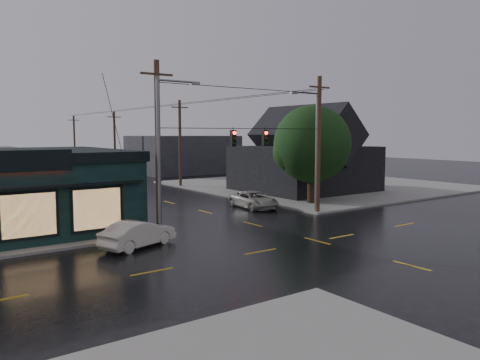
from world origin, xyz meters
TOP-DOWN VIEW (x-y plane):
  - ground_plane at (0.00, 0.00)m, footprint 160.00×160.00m
  - sidewalk_ne at (20.00, 20.00)m, footprint 28.00×28.00m
  - ne_building at (15.00, 17.00)m, footprint 12.60×11.60m
  - corner_tree at (9.29, 10.02)m, footprint 6.50×6.50m
  - utility_pole_nw at (-6.50, 6.50)m, footprint 2.00×0.32m
  - utility_pole_ne at (6.50, 6.50)m, footprint 2.00×0.32m
  - utility_pole_far_a at (6.50, 28.00)m, footprint 2.00×0.32m
  - utility_pole_far_b at (6.50, 48.00)m, footprint 2.00×0.32m
  - utility_pole_far_c at (6.50, 68.00)m, footprint 2.00×0.32m
  - span_signal_assembly at (0.10, 6.50)m, footprint 13.00×0.48m
  - streetlight_nw at (-6.80, 5.80)m, footprint 5.40×0.30m
  - streetlight_ne at (7.00, 7.20)m, footprint 5.40×0.30m
  - bg_building_east at (16.00, 45.00)m, footprint 14.00×12.00m
  - sedan_cream at (-8.68, 4.51)m, footprint 4.59×2.97m
  - suv_silver at (4.08, 11.22)m, footprint 2.71×5.07m

SIDE VIEW (x-z plane):
  - ground_plane at x=0.00m, z-range 0.00..0.00m
  - utility_pole_nw at x=-6.50m, z-range -5.08..5.08m
  - utility_pole_ne at x=6.50m, z-range -5.08..5.08m
  - utility_pole_far_a at x=6.50m, z-range -4.83..4.83m
  - utility_pole_far_b at x=6.50m, z-range -4.58..4.58m
  - utility_pole_far_c at x=6.50m, z-range -4.58..4.58m
  - streetlight_nw at x=-6.80m, z-range -4.58..4.58m
  - streetlight_ne at x=7.00m, z-range -4.58..4.58m
  - sidewalk_ne at x=20.00m, z-range 0.00..0.15m
  - suv_silver at x=4.08m, z-range 0.00..1.36m
  - sedan_cream at x=-8.68m, z-range 0.00..1.43m
  - bg_building_east at x=16.00m, z-range 0.00..5.60m
  - ne_building at x=15.00m, z-range 0.09..8.85m
  - corner_tree at x=9.29m, z-range 0.98..9.18m
  - span_signal_assembly at x=0.10m, z-range 5.08..6.31m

